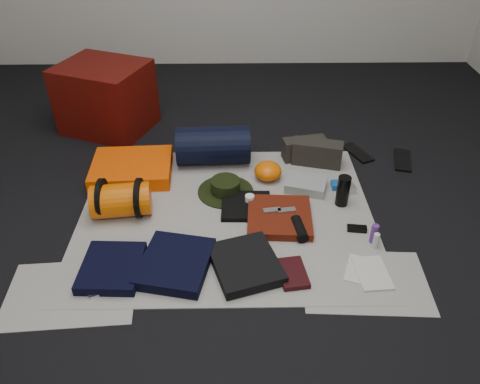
{
  "coord_description": "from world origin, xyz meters",
  "views": [
    {
      "loc": [
        0.05,
        -2.0,
        1.63
      ],
      "look_at": [
        0.08,
        0.08,
        0.1
      ],
      "focal_mm": 35.0,
      "sensor_mm": 36.0,
      "label": 1
    }
  ],
  "objects_px": {
    "stuff_sack": "(121,200)",
    "navy_duffel": "(213,146)",
    "paperback_book": "(292,273)",
    "red_cabinet": "(106,97)",
    "sleeping_pad": "(132,168)",
    "water_bottle": "(343,191)",
    "compact_camera": "(346,189)"
  },
  "relations": [
    {
      "from": "sleeping_pad",
      "to": "navy_duffel",
      "type": "bearing_deg",
      "value": 15.14
    },
    {
      "from": "red_cabinet",
      "to": "water_bottle",
      "type": "relative_size",
      "value": 3.1
    },
    {
      "from": "stuff_sack",
      "to": "compact_camera",
      "type": "distance_m",
      "value": 1.28
    },
    {
      "from": "red_cabinet",
      "to": "navy_duffel",
      "type": "xyz_separation_m",
      "value": [
        0.76,
        -0.48,
        -0.11
      ]
    },
    {
      "from": "paperback_book",
      "to": "red_cabinet",
      "type": "bearing_deg",
      "value": 120.14
    },
    {
      "from": "paperback_book",
      "to": "compact_camera",
      "type": "bearing_deg",
      "value": 51.97
    },
    {
      "from": "compact_camera",
      "to": "paperback_book",
      "type": "distance_m",
      "value": 0.76
    },
    {
      "from": "stuff_sack",
      "to": "water_bottle",
      "type": "xyz_separation_m",
      "value": [
        1.22,
        0.07,
        -0.0
      ]
    },
    {
      "from": "navy_duffel",
      "to": "paperback_book",
      "type": "distance_m",
      "value": 1.08
    },
    {
      "from": "red_cabinet",
      "to": "stuff_sack",
      "type": "bearing_deg",
      "value": -52.71
    },
    {
      "from": "stuff_sack",
      "to": "water_bottle",
      "type": "distance_m",
      "value": 1.22
    },
    {
      "from": "compact_camera",
      "to": "paperback_book",
      "type": "height_order",
      "value": "compact_camera"
    },
    {
      "from": "red_cabinet",
      "to": "navy_duffel",
      "type": "height_order",
      "value": "red_cabinet"
    },
    {
      "from": "sleeping_pad",
      "to": "stuff_sack",
      "type": "relative_size",
      "value": 1.52
    },
    {
      "from": "water_bottle",
      "to": "paperback_book",
      "type": "bearing_deg",
      "value": -121.5
    },
    {
      "from": "stuff_sack",
      "to": "red_cabinet",
      "type": "bearing_deg",
      "value": 105.37
    },
    {
      "from": "water_bottle",
      "to": "compact_camera",
      "type": "relative_size",
      "value": 1.69
    },
    {
      "from": "red_cabinet",
      "to": "navy_duffel",
      "type": "distance_m",
      "value": 0.9
    },
    {
      "from": "water_bottle",
      "to": "compact_camera",
      "type": "bearing_deg",
      "value": 67.15
    },
    {
      "from": "navy_duffel",
      "to": "paperback_book",
      "type": "relative_size",
      "value": 2.36
    },
    {
      "from": "sleeping_pad",
      "to": "water_bottle",
      "type": "height_order",
      "value": "water_bottle"
    },
    {
      "from": "sleeping_pad",
      "to": "water_bottle",
      "type": "distance_m",
      "value": 1.27
    },
    {
      "from": "stuff_sack",
      "to": "navy_duffel",
      "type": "xyz_separation_m",
      "value": [
        0.48,
        0.52,
        0.03
      ]
    },
    {
      "from": "navy_duffel",
      "to": "stuff_sack",
      "type": "bearing_deg",
      "value": -135.23
    },
    {
      "from": "red_cabinet",
      "to": "paperback_book",
      "type": "relative_size",
      "value": 2.9
    },
    {
      "from": "paperback_book",
      "to": "navy_duffel",
      "type": "bearing_deg",
      "value": 103.99
    },
    {
      "from": "red_cabinet",
      "to": "sleeping_pad",
      "type": "height_order",
      "value": "red_cabinet"
    },
    {
      "from": "red_cabinet",
      "to": "water_bottle",
      "type": "xyz_separation_m",
      "value": [
        1.49,
        -0.93,
        -0.14
      ]
    },
    {
      "from": "stuff_sack",
      "to": "navy_duffel",
      "type": "bearing_deg",
      "value": 47.24
    },
    {
      "from": "red_cabinet",
      "to": "compact_camera",
      "type": "relative_size",
      "value": 5.23
    },
    {
      "from": "compact_camera",
      "to": "sleeping_pad",
      "type": "bearing_deg",
      "value": 159.03
    },
    {
      "from": "stuff_sack",
      "to": "compact_camera",
      "type": "xyz_separation_m",
      "value": [
        1.26,
        0.18,
        -0.07
      ]
    }
  ]
}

